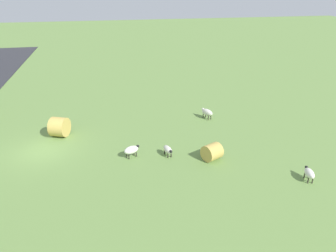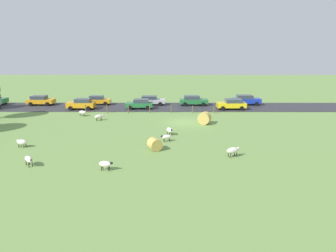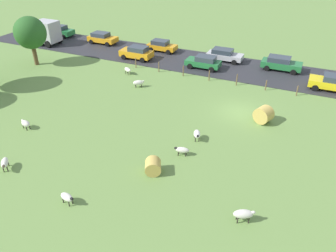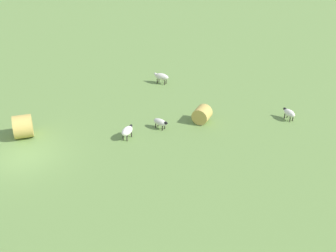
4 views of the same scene
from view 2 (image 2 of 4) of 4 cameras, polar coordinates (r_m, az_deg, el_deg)
ground_plane at (r=37.89m, az=3.42°, el=0.70°), size 160.00×160.00×0.00m
road_strip at (r=48.31m, az=2.73°, el=3.62°), size 8.00×80.00×0.06m
sheep_0 at (r=39.77m, az=-12.95°, el=1.75°), size 1.09×1.22×0.77m
sheep_1 at (r=31.97m, az=0.30°, el=-0.79°), size 1.16×0.90×0.79m
sheep_2 at (r=29.68m, az=-0.29°, el=-2.10°), size 0.66×1.16×0.68m
sheep_3 at (r=25.75m, az=-24.88°, el=-5.75°), size 1.18×1.13×0.78m
sheep_4 at (r=30.97m, az=-25.95°, el=-2.78°), size 0.75×1.14×0.76m
sheep_5 at (r=25.91m, az=12.19°, el=-4.55°), size 0.97×1.29×0.84m
sheep_6 at (r=23.04m, az=-11.75°, el=-7.08°), size 0.63×1.12×0.74m
sheep_7 at (r=43.02m, az=-15.92°, el=2.50°), size 0.96×1.21×0.77m
hay_bale_0 at (r=27.08m, az=-2.53°, el=-3.48°), size 1.45×1.46×1.10m
hay_bale_1 at (r=37.01m, az=6.91°, el=1.47°), size 1.62×1.79×1.47m
fence_post_0 at (r=43.90m, az=8.70°, el=3.09°), size 0.12×0.12×1.06m
fence_post_1 at (r=43.54m, az=4.68°, el=3.14°), size 0.12×0.12×1.09m
fence_post_2 at (r=43.40m, az=0.60°, el=3.26°), size 0.12×0.12×1.25m
fence_post_3 at (r=43.49m, az=-3.47°, el=3.21°), size 0.12×0.12×1.18m
fence_post_4 at (r=43.79m, az=-7.51°, el=3.21°), size 0.12×0.12×1.22m
fence_post_5 at (r=44.31m, az=-11.48°, el=3.18°), size 0.12×0.12×1.22m
fence_post_6 at (r=45.03m, az=-15.34°, el=3.14°), size 0.12×0.12×1.23m
car_0 at (r=50.04m, az=-3.25°, el=4.91°), size 2.12×4.47×1.49m
car_1 at (r=47.97m, az=-16.06°, el=4.08°), size 2.16×4.15×1.63m
car_2 at (r=47.08m, az=11.98°, el=4.12°), size 2.22×4.35×1.59m
car_3 at (r=51.60m, az=14.56°, el=4.84°), size 2.07×4.52×1.64m
car_4 at (r=54.05m, az=-22.99°, el=4.53°), size 2.19×4.22×1.55m
car_5 at (r=49.78m, az=4.79°, el=4.88°), size 2.16×4.59×1.58m
car_6 at (r=46.70m, az=-5.35°, el=4.23°), size 2.06×4.14×1.51m
car_7 at (r=51.43m, az=-13.12°, el=4.81°), size 1.96×3.94×1.49m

